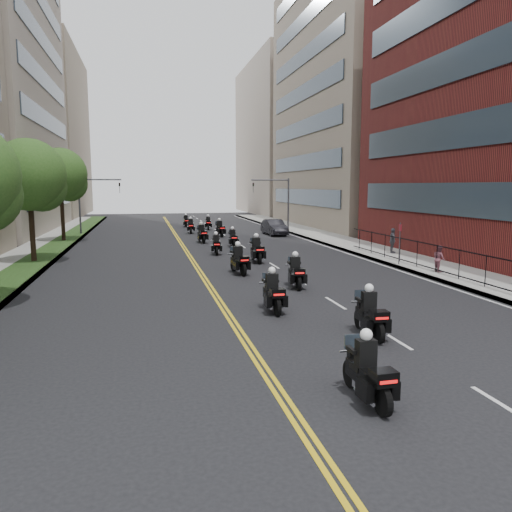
{
  "coord_description": "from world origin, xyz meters",
  "views": [
    {
      "loc": [
        -4.41,
        -8.95,
        4.82
      ],
      "look_at": [
        0.37,
        12.4,
        1.73
      ],
      "focal_mm": 35.0,
      "sensor_mm": 36.0,
      "label": 1
    }
  ],
  "objects_px": {
    "motorcycle_8": "(202,234)",
    "motorcycle_12": "(186,222)",
    "motorcycle_3": "(296,273)",
    "motorcycle_0": "(368,374)",
    "motorcycle_1": "(370,316)",
    "motorcycle_2": "(273,294)",
    "motorcycle_10": "(191,227)",
    "motorcycle_6": "(216,245)",
    "pedestrian_b": "(439,259)",
    "motorcycle_4": "(239,261)",
    "motorcycle_11": "(208,224)",
    "parked_sedan": "(274,227)",
    "motorcycle_5": "(257,251)",
    "motorcycle_9": "(220,229)",
    "pedestrian_c": "(393,241)",
    "motorcycle_7": "(233,239)"
  },
  "relations": [
    {
      "from": "parked_sedan",
      "to": "motorcycle_5",
      "type": "bearing_deg",
      "value": -110.33
    },
    {
      "from": "motorcycle_9",
      "to": "motorcycle_10",
      "type": "bearing_deg",
      "value": 115.26
    },
    {
      "from": "motorcycle_2",
      "to": "motorcycle_9",
      "type": "relative_size",
      "value": 0.98
    },
    {
      "from": "pedestrian_c",
      "to": "motorcycle_1",
      "type": "bearing_deg",
      "value": 162.77
    },
    {
      "from": "motorcycle_9",
      "to": "pedestrian_b",
      "type": "distance_m",
      "value": 24.5
    },
    {
      "from": "motorcycle_12",
      "to": "pedestrian_b",
      "type": "relative_size",
      "value": 1.46
    },
    {
      "from": "motorcycle_11",
      "to": "motorcycle_10",
      "type": "bearing_deg",
      "value": -115.43
    },
    {
      "from": "motorcycle_0",
      "to": "parked_sedan",
      "type": "bearing_deg",
      "value": 77.06
    },
    {
      "from": "pedestrian_c",
      "to": "parked_sedan",
      "type": "bearing_deg",
      "value": 27.98
    },
    {
      "from": "motorcycle_3",
      "to": "motorcycle_8",
      "type": "distance_m",
      "value": 19.92
    },
    {
      "from": "motorcycle_4",
      "to": "pedestrian_b",
      "type": "xyz_separation_m",
      "value": [
        10.63,
        -2.58,
        0.18
      ]
    },
    {
      "from": "motorcycle_6",
      "to": "motorcycle_8",
      "type": "distance_m",
      "value": 7.44
    },
    {
      "from": "motorcycle_10",
      "to": "motorcycle_11",
      "type": "distance_m",
      "value": 4.48
    },
    {
      "from": "motorcycle_5",
      "to": "motorcycle_9",
      "type": "distance_m",
      "value": 16.49
    },
    {
      "from": "motorcycle_3",
      "to": "motorcycle_5",
      "type": "distance_m",
      "value": 8.07
    },
    {
      "from": "motorcycle_2",
      "to": "motorcycle_8",
      "type": "distance_m",
      "value": 23.99
    },
    {
      "from": "motorcycle_0",
      "to": "motorcycle_3",
      "type": "relative_size",
      "value": 0.97
    },
    {
      "from": "motorcycle_6",
      "to": "motorcycle_11",
      "type": "relative_size",
      "value": 0.96
    },
    {
      "from": "motorcycle_2",
      "to": "motorcycle_6",
      "type": "relative_size",
      "value": 1.07
    },
    {
      "from": "motorcycle_0",
      "to": "motorcycle_7",
      "type": "xyz_separation_m",
      "value": [
        2.03,
        28.97,
        -0.02
      ]
    },
    {
      "from": "motorcycle_2",
      "to": "motorcycle_10",
      "type": "bearing_deg",
      "value": 90.74
    },
    {
      "from": "motorcycle_8",
      "to": "motorcycle_12",
      "type": "relative_size",
      "value": 1.13
    },
    {
      "from": "motorcycle_0",
      "to": "motorcycle_6",
      "type": "distance_m",
      "value": 24.93
    },
    {
      "from": "motorcycle_7",
      "to": "motorcycle_5",
      "type": "bearing_deg",
      "value": -87.73
    },
    {
      "from": "motorcycle_3",
      "to": "motorcycle_0",
      "type": "bearing_deg",
      "value": -94.24
    },
    {
      "from": "motorcycle_7",
      "to": "parked_sedan",
      "type": "height_order",
      "value": "motorcycle_7"
    },
    {
      "from": "motorcycle_0",
      "to": "motorcycle_4",
      "type": "height_order",
      "value": "motorcycle_4"
    },
    {
      "from": "motorcycle_10",
      "to": "motorcycle_11",
      "type": "relative_size",
      "value": 1.02
    },
    {
      "from": "motorcycle_10",
      "to": "pedestrian_b",
      "type": "xyz_separation_m",
      "value": [
        11.03,
        -26.93,
        0.21
      ]
    },
    {
      "from": "motorcycle_9",
      "to": "motorcycle_7",
      "type": "bearing_deg",
      "value": -97.04
    },
    {
      "from": "motorcycle_1",
      "to": "motorcycle_2",
      "type": "bearing_deg",
      "value": 123.59
    },
    {
      "from": "motorcycle_3",
      "to": "motorcycle_5",
      "type": "xyz_separation_m",
      "value": [
        -0.09,
        8.07,
        0.05
      ]
    },
    {
      "from": "motorcycle_7",
      "to": "motorcycle_8",
      "type": "bearing_deg",
      "value": 123.23
    },
    {
      "from": "motorcycle_3",
      "to": "motorcycle_12",
      "type": "bearing_deg",
      "value": 99.07
    },
    {
      "from": "motorcycle_3",
      "to": "motorcycle_10",
      "type": "bearing_deg",
      "value": 100.38
    },
    {
      "from": "motorcycle_1",
      "to": "motorcycle_9",
      "type": "height_order",
      "value": "motorcycle_9"
    },
    {
      "from": "motorcycle_10",
      "to": "pedestrian_c",
      "type": "relative_size",
      "value": 1.31
    },
    {
      "from": "motorcycle_4",
      "to": "motorcycle_6",
      "type": "relative_size",
      "value": 1.12
    },
    {
      "from": "motorcycle_5",
      "to": "pedestrian_b",
      "type": "height_order",
      "value": "motorcycle_5"
    },
    {
      "from": "motorcycle_9",
      "to": "motorcycle_10",
      "type": "relative_size",
      "value": 1.03
    },
    {
      "from": "motorcycle_3",
      "to": "motorcycle_7",
      "type": "bearing_deg",
      "value": 96.19
    },
    {
      "from": "motorcycle_9",
      "to": "parked_sedan",
      "type": "height_order",
      "value": "motorcycle_9"
    },
    {
      "from": "motorcycle_6",
      "to": "motorcycle_10",
      "type": "height_order",
      "value": "motorcycle_10"
    },
    {
      "from": "motorcycle_8",
      "to": "motorcycle_2",
      "type": "bearing_deg",
      "value": -94.87
    },
    {
      "from": "motorcycle_6",
      "to": "motorcycle_8",
      "type": "relative_size",
      "value": 0.9
    },
    {
      "from": "motorcycle_11",
      "to": "parked_sedan",
      "type": "distance_m",
      "value": 9.33
    },
    {
      "from": "pedestrian_c",
      "to": "pedestrian_b",
      "type": "bearing_deg",
      "value": -176.43
    },
    {
      "from": "motorcycle_0",
      "to": "motorcycle_6",
      "type": "xyz_separation_m",
      "value": [
        0.13,
        24.93,
        -0.02
      ]
    },
    {
      "from": "parked_sedan",
      "to": "pedestrian_b",
      "type": "relative_size",
      "value": 3.15
    },
    {
      "from": "motorcycle_4",
      "to": "motorcycle_11",
      "type": "xyz_separation_m",
      "value": [
        1.87,
        28.22,
        -0.05
      ]
    }
  ]
}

